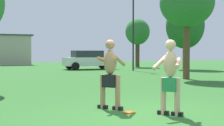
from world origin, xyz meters
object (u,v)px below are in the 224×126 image
object	(u,v)px
frisbee	(129,112)
tree_behind_players	(187,3)
player_in_green	(170,76)
tree_right_field	(138,32)
lamp_post	(133,24)
tree_near_building	(185,26)
car_white_far_end	(89,60)
player_with_cap	(110,71)

from	to	relation	value
frisbee	tree_behind_players	bearing A→B (deg)	48.43
player_in_green	tree_right_field	bearing A→B (deg)	66.19
tree_right_field	lamp_post	bearing A→B (deg)	-118.77
tree_right_field	frisbee	bearing A→B (deg)	-116.07
frisbee	tree_near_building	distance (m)	20.46
car_white_far_end	tree_near_building	xyz separation A→B (m)	(7.55, -2.92, 2.83)
player_with_cap	tree_behind_players	bearing A→B (deg)	44.96
frisbee	tree_right_field	bearing A→B (deg)	63.93
car_white_far_end	tree_behind_players	world-z (taller)	tree_behind_players
tree_right_field	car_white_far_end	bearing A→B (deg)	-157.84
player_with_cap	car_white_far_end	xyz separation A→B (m)	(4.96, 18.25, -0.15)
tree_behind_players	car_white_far_end	bearing A→B (deg)	100.29
car_white_far_end	tree_near_building	bearing A→B (deg)	-21.12
frisbee	player_with_cap	bearing A→B (deg)	110.87
player_with_cap	frisbee	world-z (taller)	player_with_cap
tree_behind_players	tree_near_building	xyz separation A→B (m)	(5.51, 8.34, -0.41)
tree_right_field	player_in_green	bearing A→B (deg)	-113.81
frisbee	tree_behind_players	world-z (taller)	tree_behind_players
frisbee	car_white_far_end	distance (m)	19.48
frisbee	tree_right_field	size ratio (longest dim) A/B	0.06
frisbee	tree_behind_players	xyz separation A→B (m)	(6.77, 7.63, 4.04)
car_white_far_end	tree_right_field	bearing A→B (deg)	22.16
player_in_green	lamp_post	size ratio (longest dim) A/B	0.28
player_with_cap	tree_behind_players	world-z (taller)	tree_behind_players
player_with_cap	tree_right_field	xyz separation A→B (m)	(10.60, 20.54, 2.40)
player_in_green	tree_behind_players	xyz separation A→B (m)	(6.01, 8.22, 3.15)
frisbee	lamp_post	size ratio (longest dim) A/B	0.05
frisbee	car_white_far_end	bearing A→B (deg)	75.95
player_with_cap	car_white_far_end	bearing A→B (deg)	74.78
frisbee	tree_right_field	xyz separation A→B (m)	(10.36, 21.17, 3.37)
player_with_cap	frisbee	bearing A→B (deg)	-69.13
car_white_far_end	tree_right_field	world-z (taller)	tree_right_field
car_white_far_end	lamp_post	bearing A→B (deg)	-48.52
player_with_cap	tree_behind_players	distance (m)	10.37
tree_behind_players	tree_near_building	world-z (taller)	tree_near_building
player_with_cap	tree_near_building	size ratio (longest dim) A/B	0.32
player_with_cap	lamp_post	xyz separation A→B (m)	(7.66, 15.20, 2.71)
player_with_cap	tree_near_building	xyz separation A→B (m)	(12.51, 15.33, 2.67)
tree_right_field	tree_behind_players	distance (m)	14.03
lamp_post	tree_right_field	bearing A→B (deg)	61.23
player_in_green	tree_right_field	distance (m)	23.92
player_with_cap	player_in_green	bearing A→B (deg)	-50.85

